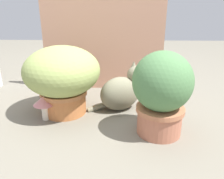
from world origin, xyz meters
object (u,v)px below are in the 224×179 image
object	(u,v)px
mushroom_ornament_pink	(44,102)
cat	(122,91)
grass_planter	(62,76)
leafy_planter	(162,91)

from	to	relation	value
mushroom_ornament_pink	cat	bearing A→B (deg)	18.93
grass_planter	leafy_planter	xyz separation A→B (m)	(0.56, -0.23, -0.00)
cat	mushroom_ornament_pink	xyz separation A→B (m)	(-0.46, -0.16, -0.01)
leafy_planter	cat	bearing A→B (deg)	124.17
cat	mushroom_ornament_pink	size ratio (longest dim) A/B	2.56
grass_planter	cat	bearing A→B (deg)	8.93
leafy_planter	mushroom_ornament_pink	size ratio (longest dim) A/B	2.92
cat	leafy_planter	bearing A→B (deg)	-55.83
grass_planter	leafy_planter	bearing A→B (deg)	-22.23
leafy_planter	cat	world-z (taller)	leafy_planter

